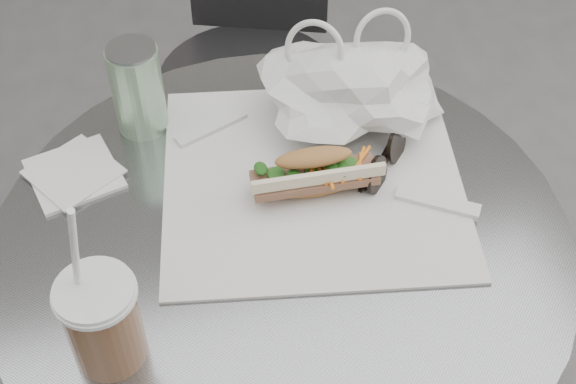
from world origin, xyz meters
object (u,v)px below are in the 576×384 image
object	(u,v)px
banh_mi	(314,173)
sunglasses	(385,161)
cafe_table	(282,346)
chair_far	(254,113)
iced_coffee	(102,320)
drink_can	(137,88)

from	to	relation	value
banh_mi	sunglasses	distance (m)	0.11
cafe_table	chair_far	world-z (taller)	cafe_table
chair_far	iced_coffee	bearing A→B (deg)	87.77
drink_can	chair_far	bearing A→B (deg)	58.68
cafe_table	iced_coffee	bearing A→B (deg)	-153.80
banh_mi	chair_far	bearing A→B (deg)	88.84
cafe_table	banh_mi	size ratio (longest dim) A/B	3.56
chair_far	sunglasses	xyz separation A→B (m)	(0.04, -0.62, 0.43)
chair_far	iced_coffee	world-z (taller)	iced_coffee
chair_far	drink_can	world-z (taller)	drink_can
cafe_table	sunglasses	xyz separation A→B (m)	(0.17, 0.07, 0.29)
banh_mi	sunglasses	bearing A→B (deg)	9.98
chair_far	drink_can	distance (m)	0.70
iced_coffee	cafe_table	bearing A→B (deg)	26.20
iced_coffee	sunglasses	size ratio (longest dim) A/B	2.64
iced_coffee	banh_mi	bearing A→B (deg)	30.43
sunglasses	banh_mi	bearing A→B (deg)	140.21
cafe_table	banh_mi	bearing A→B (deg)	43.51
sunglasses	drink_can	bearing A→B (deg)	103.20
chair_far	banh_mi	world-z (taller)	banh_mi
sunglasses	chair_far	bearing A→B (deg)	48.69
cafe_table	banh_mi	distance (m)	0.32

